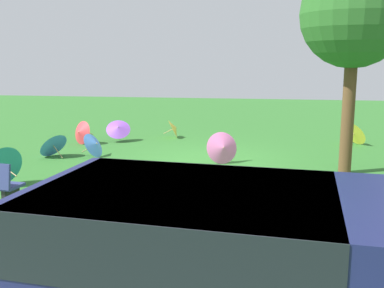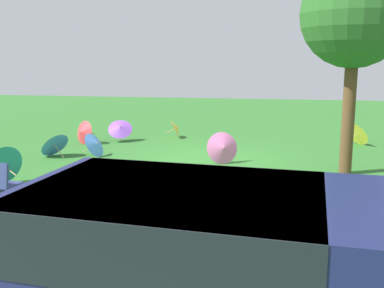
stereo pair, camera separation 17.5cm
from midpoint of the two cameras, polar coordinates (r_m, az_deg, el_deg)
ground at (r=12.22m, az=1.27°, el=-1.96°), size 40.00×40.00×0.00m
van_dark at (r=4.08m, az=8.70°, el=-14.62°), size 4.74×2.43×1.53m
shade_tree at (r=11.06m, az=19.38°, el=15.04°), size 2.41×2.41×4.86m
parasol_yellow_0 at (r=15.19m, az=19.68°, el=1.42°), size 0.98×1.01×0.80m
parasol_red_0 at (r=14.80m, az=-14.25°, el=1.43°), size 0.81×0.76×0.77m
parasol_blue_1 at (r=13.09m, az=-17.65°, el=0.04°), size 0.94×1.01×0.74m
parasol_purple_1 at (r=15.00m, az=-9.65°, el=1.98°), size 0.95×0.88×0.76m
parasol_blue_2 at (r=12.78m, az=-12.56°, el=-0.05°), size 0.71×0.79×0.70m
parasol_teal_0 at (r=10.49m, az=-23.41°, el=-2.43°), size 0.90×0.96×0.89m
parasol_yellow_4 at (r=15.59m, az=-2.57°, el=2.01°), size 0.67×0.77×0.67m
parasol_pink_2 at (r=11.65m, az=3.47°, el=-0.48°), size 0.90×0.83×0.84m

